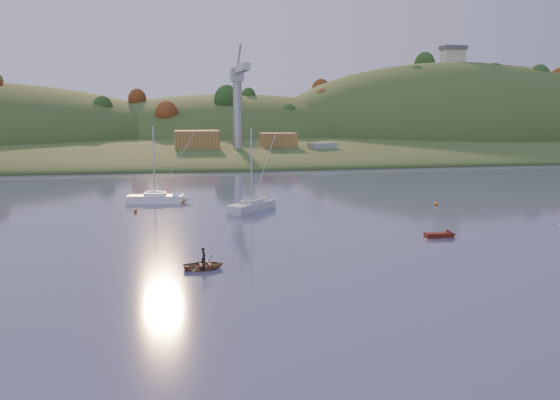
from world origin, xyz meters
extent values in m
plane|color=#393E5E|center=(0.00, 0.00, 0.00)|extent=(500.00, 500.00, 0.00)
cube|color=#2D441B|center=(0.00, 230.00, 0.00)|extent=(620.00, 220.00, 1.50)
ellipsoid|color=#2D441B|center=(0.00, 165.00, 0.00)|extent=(640.00, 150.00, 7.00)
ellipsoid|color=#2D441B|center=(10.00, 210.00, 0.00)|extent=(140.00, 120.00, 36.00)
ellipsoid|color=#2D441B|center=(95.00, 195.00, 0.00)|extent=(150.00, 130.00, 60.00)
cube|color=beige|center=(95.00, 195.00, 32.50)|extent=(8.00, 6.00, 5.00)
cube|color=#595960|center=(95.00, 195.00, 35.70)|extent=(9.00, 7.00, 1.50)
cube|color=slate|center=(5.00, 122.00, 1.20)|extent=(42.00, 16.00, 2.40)
cube|color=olive|center=(-8.00, 123.00, 4.80)|extent=(11.00, 8.00, 4.80)
cube|color=olive|center=(13.00, 124.00, 4.40)|extent=(9.00, 7.00, 4.00)
cylinder|color=#B7B7BC|center=(2.00, 120.00, 11.40)|extent=(2.20, 2.20, 18.00)
cube|color=#B7B7BC|center=(2.00, 120.00, 20.90)|extent=(3.20, 3.20, 3.20)
cube|color=#B7B7BC|center=(2.00, 111.00, 21.90)|extent=(1.80, 18.00, 1.60)
cube|color=#B7B7BC|center=(2.00, 125.00, 21.90)|extent=(1.80, 10.00, 1.60)
cube|color=silver|center=(-5.53, 42.18, 0.52)|extent=(6.90, 7.10, 1.05)
cube|color=silver|center=(-5.53, 42.18, 1.10)|extent=(3.21, 3.25, 0.67)
cylinder|color=silver|center=(-5.53, 42.18, 5.81)|extent=(0.18, 0.18, 9.52)
cylinder|color=silver|center=(-5.53, 42.18, 1.35)|extent=(2.18, 2.29, 0.12)
cylinder|color=silver|center=(-5.53, 42.18, 1.45)|extent=(2.10, 2.18, 0.36)
cube|color=white|center=(-17.69, 51.22, 0.52)|extent=(7.85, 3.31, 1.05)
cube|color=white|center=(-17.69, 51.22, 1.10)|extent=(3.06, 2.09, 0.67)
cylinder|color=silver|center=(-17.69, 51.22, 5.80)|extent=(0.18, 0.18, 9.50)
cylinder|color=silver|center=(-17.69, 51.22, 1.35)|extent=(3.03, 0.54, 0.12)
cylinder|color=white|center=(-17.69, 51.22, 1.45)|extent=(2.69, 0.73, 0.36)
imported|color=#836548|center=(-13.41, 14.30, 0.34)|extent=(3.53, 2.67, 0.69)
imported|color=black|center=(-13.41, 14.30, 0.78)|extent=(0.42, 0.60, 1.55)
cube|color=#56180C|center=(10.85, 22.55, 0.23)|extent=(2.86, 1.27, 0.47)
cone|color=#56180C|center=(12.25, 22.48, 0.23)|extent=(1.04, 1.17, 1.12)
cube|color=slate|center=(23.27, 118.00, 1.03)|extent=(17.02, 9.99, 2.06)
cube|color=#B7B7BC|center=(23.27, 118.00, 2.75)|extent=(7.57, 5.23, 2.75)
sphere|color=orange|center=(19.42, 41.92, 0.25)|extent=(0.50, 0.50, 0.50)
sphere|color=orange|center=(-20.04, 43.51, 0.25)|extent=(0.50, 0.50, 0.50)
sphere|color=orange|center=(-14.09, 49.75, 0.25)|extent=(0.50, 0.50, 0.50)
camera|label=1|loc=(-16.42, -35.39, 13.12)|focal=40.00mm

